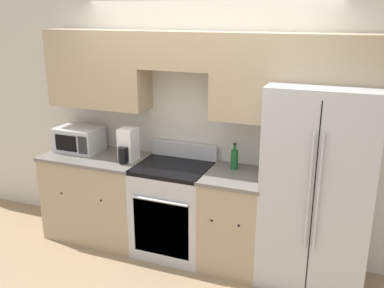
# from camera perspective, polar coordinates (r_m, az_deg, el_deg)

# --- Properties ---
(ground_plane) EXTENTS (12.00, 12.00, 0.00)m
(ground_plane) POSITION_cam_1_polar(r_m,az_deg,el_deg) (4.32, -1.58, -16.39)
(ground_plane) COLOR #937A5B
(wall_back) EXTENTS (8.00, 0.39, 2.60)m
(wall_back) POSITION_cam_1_polar(r_m,az_deg,el_deg) (4.24, 1.52, 5.15)
(wall_back) COLOR beige
(wall_back) RESTS_ON ground_plane
(lower_cabinets_left) EXTENTS (1.10, 0.64, 0.94)m
(lower_cabinets_left) POSITION_cam_1_polar(r_m,az_deg,el_deg) (4.82, -12.35, -6.74)
(lower_cabinets_left) COLOR tan
(lower_cabinets_left) RESTS_ON ground_plane
(lower_cabinets_right) EXTENTS (0.58, 0.64, 0.94)m
(lower_cabinets_right) POSITION_cam_1_polar(r_m,az_deg,el_deg) (4.21, 5.67, -10.03)
(lower_cabinets_right) COLOR tan
(lower_cabinets_right) RESTS_ON ground_plane
(oven_range) EXTENTS (0.72, 0.65, 1.10)m
(oven_range) POSITION_cam_1_polar(r_m,az_deg,el_deg) (4.41, -2.46, -8.61)
(oven_range) COLOR #B7B7BC
(oven_range) RESTS_ON ground_plane
(refrigerator) EXTENTS (0.92, 0.73, 1.83)m
(refrigerator) POSITION_cam_1_polar(r_m,az_deg,el_deg) (3.95, 16.41, -5.55)
(refrigerator) COLOR #B7B7BC
(refrigerator) RESTS_ON ground_plane
(microwave) EXTENTS (0.47, 0.35, 0.26)m
(microwave) POSITION_cam_1_polar(r_m,az_deg,el_deg) (4.80, -14.82, 0.62)
(microwave) COLOR #B7B7BC
(microwave) RESTS_ON lower_cabinets_left
(bottle) EXTENTS (0.07, 0.07, 0.26)m
(bottle) POSITION_cam_1_polar(r_m,az_deg,el_deg) (4.13, 5.67, -1.96)
(bottle) COLOR #195928
(bottle) RESTS_ON lower_cabinets_right
(coffee_maker) EXTENTS (0.15, 0.26, 0.34)m
(coffee_maker) POSITION_cam_1_polar(r_m,az_deg,el_deg) (4.37, -8.57, -0.24)
(coffee_maker) COLOR white
(coffee_maker) RESTS_ON lower_cabinets_left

